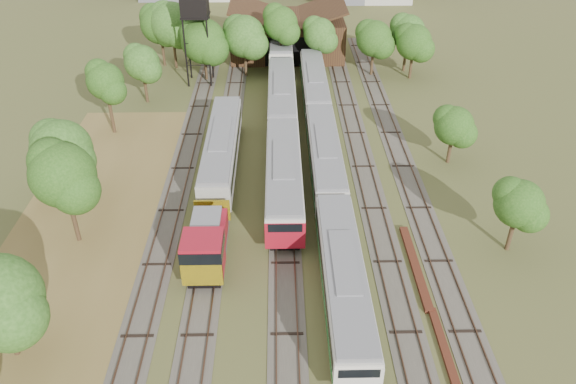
{
  "coord_description": "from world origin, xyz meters",
  "views": [
    {
      "loc": [
        -2.43,
        -22.94,
        28.65
      ],
      "look_at": [
        -1.68,
        16.78,
        2.5
      ],
      "focal_mm": 35.0,
      "sensor_mm": 36.0,
      "label": 1
    }
  ],
  "objects_px": {
    "railcar_red_set": "(283,133)",
    "water_tower": "(195,6)",
    "shunter_locomotive": "(206,246)",
    "railcar_green_set": "(325,157)"
  },
  "relations": [
    {
      "from": "shunter_locomotive",
      "to": "water_tower",
      "type": "height_order",
      "value": "water_tower"
    },
    {
      "from": "railcar_red_set",
      "to": "water_tower",
      "type": "bearing_deg",
      "value": 119.26
    },
    {
      "from": "railcar_green_set",
      "to": "water_tower",
      "type": "bearing_deg",
      "value": 121.78
    },
    {
      "from": "water_tower",
      "to": "railcar_green_set",
      "type": "bearing_deg",
      "value": -58.22
    },
    {
      "from": "shunter_locomotive",
      "to": "water_tower",
      "type": "distance_m",
      "value": 38.15
    },
    {
      "from": "railcar_red_set",
      "to": "water_tower",
      "type": "height_order",
      "value": "water_tower"
    },
    {
      "from": "railcar_red_set",
      "to": "water_tower",
      "type": "relative_size",
      "value": 2.94
    },
    {
      "from": "railcar_red_set",
      "to": "shunter_locomotive",
      "type": "bearing_deg",
      "value": -108.3
    },
    {
      "from": "railcar_red_set",
      "to": "water_tower",
      "type": "xyz_separation_m",
      "value": [
        -10.58,
        18.88,
        7.85
      ]
    },
    {
      "from": "water_tower",
      "to": "railcar_red_set",
      "type": "bearing_deg",
      "value": -60.74
    }
  ]
}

